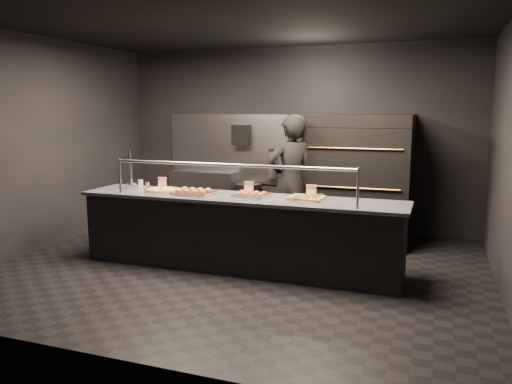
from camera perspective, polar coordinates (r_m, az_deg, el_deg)
room at (r=6.13m, az=-2.10°, el=4.90°), size 6.04×6.00×3.00m
service_counter at (r=6.24m, az=-2.01°, el=-4.63°), size 4.10×0.78×1.37m
pizza_oven at (r=7.66m, az=11.73°, el=1.60°), size 1.50×1.23×1.91m
prep_shelf at (r=8.96m, az=-5.97°, el=-0.50°), size 1.20×0.35×0.90m
towel_dispenser at (r=8.62m, az=-1.68°, el=6.53°), size 0.30×0.20×0.35m
fire_extinguisher at (r=8.48m, az=1.83°, el=3.16°), size 0.14×0.14×0.51m
beer_tap at (r=6.94m, az=-14.15°, el=1.67°), size 0.14×0.21×0.56m
round_pizza at (r=6.65m, az=-10.56°, el=0.23°), size 0.49×0.49×0.03m
slider_tray_a at (r=6.35m, az=-7.16°, el=0.02°), size 0.51×0.40×0.08m
slider_tray_b at (r=6.12m, az=-0.58°, el=-0.31°), size 0.50×0.44×0.07m
square_pizza at (r=5.95m, az=5.83°, el=-0.69°), size 0.50×0.50×0.05m
condiment_jar at (r=6.97m, az=-12.82°, el=0.86°), size 0.17×0.07×0.11m
tent_cards at (r=6.44m, az=-2.06°, el=0.61°), size 2.20×0.04×0.15m
trash_bin at (r=8.54m, az=-0.88°, el=-1.50°), size 0.44×0.44×0.74m
worker at (r=7.14m, az=3.98°, el=1.15°), size 0.83×0.80×1.91m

